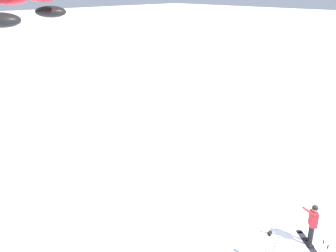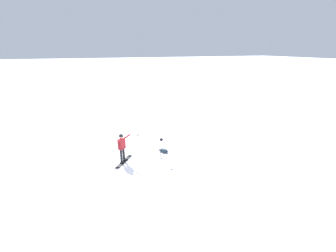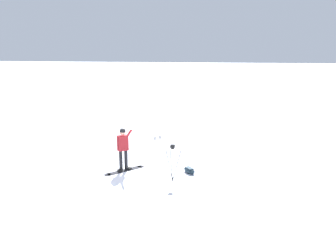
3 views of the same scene
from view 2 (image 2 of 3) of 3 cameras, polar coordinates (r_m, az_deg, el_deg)
The scene contains 6 objects.
ground_plane at distance 12.82m, azimuth -8.03°, elevation -10.16°, with size 300.00×300.00×0.00m, color white.
snowboarder at distance 12.82m, azimuth -12.03°, elevation -4.87°, with size 0.56×0.75×1.82m.
snowboard at distance 13.29m, azimuth -11.51°, elevation -9.11°, with size 1.49×1.25×0.10m.
gear_bag_large at distance 14.10m, azimuth -1.15°, elevation -6.48°, with size 0.68×0.65×0.23m.
camera_tripod at distance 12.76m, azimuth -1.77°, elevation -5.01°, with size 0.58×0.54×1.42m.
ski_poles at distance 14.00m, azimuth -7.83°, elevation -3.64°, with size 0.36×0.39×1.27m.
Camera 2 is at (10.91, -2.24, 6.35)m, focal length 23.23 mm.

